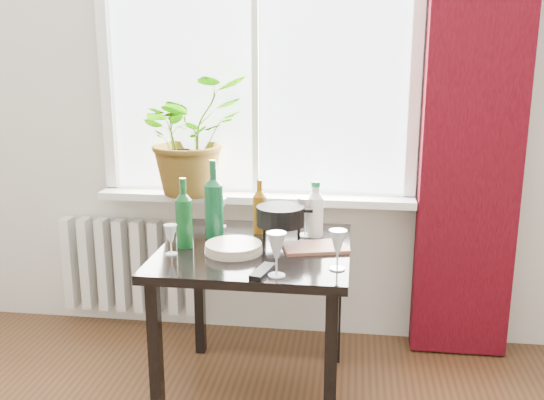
# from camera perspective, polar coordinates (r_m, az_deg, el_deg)

# --- Properties ---
(window) EXTENTS (1.72, 0.08, 1.62)m
(window) POSITION_cam_1_polar(r_m,az_deg,el_deg) (3.29, -1.51, 13.81)
(window) COLOR white
(window) RESTS_ON ground
(windowsill) EXTENTS (1.72, 0.20, 0.04)m
(windowsill) POSITION_cam_1_polar(r_m,az_deg,el_deg) (3.31, -1.62, 0.28)
(windowsill) COLOR white
(windowsill) RESTS_ON ground
(curtain) EXTENTS (0.50, 0.12, 2.56)m
(curtain) POSITION_cam_1_polar(r_m,az_deg,el_deg) (3.22, 18.51, 7.67)
(curtain) COLOR #38050C
(curtain) RESTS_ON ground
(radiator) EXTENTS (0.80, 0.10, 0.55)m
(radiator) POSITION_cam_1_polar(r_m,az_deg,el_deg) (3.66, -13.20, -6.01)
(radiator) COLOR silver
(radiator) RESTS_ON ground
(table) EXTENTS (0.85, 0.85, 0.74)m
(table) POSITION_cam_1_polar(r_m,az_deg,el_deg) (2.78, -1.57, -6.24)
(table) COLOR black
(table) RESTS_ON ground
(potted_plant) EXTENTS (0.76, 0.76, 0.64)m
(potted_plant) POSITION_cam_1_polar(r_m,az_deg,el_deg) (3.29, -7.70, 6.06)
(potted_plant) COLOR #286F1D
(potted_plant) RESTS_ON windowsill
(wine_bottle_left) EXTENTS (0.10, 0.10, 0.32)m
(wine_bottle_left) POSITION_cam_1_polar(r_m,az_deg,el_deg) (2.74, -8.30, -1.17)
(wine_bottle_left) COLOR #0C4218
(wine_bottle_left) RESTS_ON table
(wine_bottle_right) EXTENTS (0.10, 0.10, 0.38)m
(wine_bottle_right) POSITION_cam_1_polar(r_m,az_deg,el_deg) (2.85, -5.50, 0.15)
(wine_bottle_right) COLOR #0C4122
(wine_bottle_right) RESTS_ON table
(bottle_amber) EXTENTS (0.07, 0.07, 0.27)m
(bottle_amber) POSITION_cam_1_polar(r_m,az_deg,el_deg) (2.93, -1.17, -0.57)
(bottle_amber) COLOR brown
(bottle_amber) RESTS_ON table
(cleaning_bottle) EXTENTS (0.09, 0.09, 0.27)m
(cleaning_bottle) POSITION_cam_1_polar(r_m,az_deg,el_deg) (2.88, 4.09, -0.87)
(cleaning_bottle) COLOR white
(cleaning_bottle) RESTS_ON table
(wineglass_front_right) EXTENTS (0.09, 0.09, 0.18)m
(wineglass_front_right) POSITION_cam_1_polar(r_m,az_deg,el_deg) (2.38, 0.43, -5.10)
(wineglass_front_right) COLOR silver
(wineglass_front_right) RESTS_ON table
(wineglass_far_right) EXTENTS (0.09, 0.09, 0.17)m
(wineglass_far_right) POSITION_cam_1_polar(r_m,az_deg,el_deg) (2.47, 6.19, -4.63)
(wineglass_far_right) COLOR silver
(wineglass_far_right) RESTS_ON table
(wineglass_back_center) EXTENTS (0.09, 0.09, 0.20)m
(wineglass_back_center) POSITION_cam_1_polar(r_m,az_deg,el_deg) (2.89, 3.15, -1.52)
(wineglass_back_center) COLOR silver
(wineglass_back_center) RESTS_ON table
(wineglass_back_left) EXTENTS (0.07, 0.07, 0.15)m
(wineglass_back_left) POSITION_cam_1_polar(r_m,az_deg,el_deg) (3.05, -4.90, -1.16)
(wineglass_back_left) COLOR silver
(wineglass_back_left) RESTS_ON table
(wineglass_front_left) EXTENTS (0.06, 0.06, 0.14)m
(wineglass_front_left) POSITION_cam_1_polar(r_m,az_deg,el_deg) (2.67, -9.50, -3.68)
(wineglass_front_left) COLOR silver
(wineglass_front_left) RESTS_ON table
(plate_stack) EXTENTS (0.29, 0.29, 0.04)m
(plate_stack) POSITION_cam_1_polar(r_m,az_deg,el_deg) (2.68, -3.64, -4.50)
(plate_stack) COLOR beige
(plate_stack) RESTS_ON table
(fondue_pot) EXTENTS (0.32, 0.30, 0.17)m
(fondue_pot) POSITION_cam_1_polar(r_m,az_deg,el_deg) (2.79, 0.79, -2.30)
(fondue_pot) COLOR black
(fondue_pot) RESTS_ON table
(tv_remote) EXTENTS (0.09, 0.18, 0.02)m
(tv_remote) POSITION_cam_1_polar(r_m,az_deg,el_deg) (2.43, -0.88, -6.72)
(tv_remote) COLOR black
(tv_remote) RESTS_ON table
(cutting_board) EXTENTS (0.32, 0.25, 0.02)m
(cutting_board) POSITION_cam_1_polar(r_m,az_deg,el_deg) (2.73, 4.06, -4.47)
(cutting_board) COLOR brown
(cutting_board) RESTS_ON table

